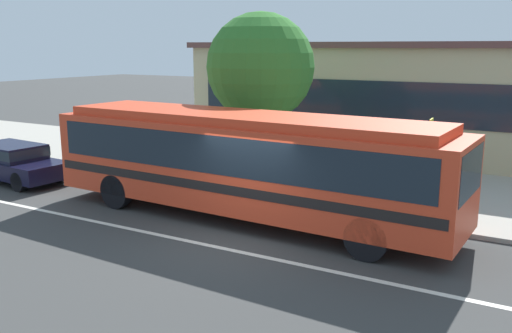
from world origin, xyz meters
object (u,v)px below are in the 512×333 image
object	(u,v)px
pedestrian_walking_along_curb	(250,158)
street_tree_near_stop	(261,67)
pedestrian_waiting_near_sign	(244,155)
transit_bus	(245,159)
sedan_behind_bus	(13,161)
bus_stop_sign	(429,156)

from	to	relation	value
pedestrian_walking_along_curb	street_tree_near_stop	xyz separation A→B (m)	(-0.37, 1.36, 2.81)
pedestrian_waiting_near_sign	pedestrian_walking_along_curb	world-z (taller)	pedestrian_waiting_near_sign
transit_bus	sedan_behind_bus	distance (m)	9.28
transit_bus	bus_stop_sign	distance (m)	4.80
bus_stop_sign	sedan_behind_bus	bearing A→B (deg)	-170.73
pedestrian_waiting_near_sign	street_tree_near_stop	world-z (taller)	street_tree_near_stop
pedestrian_waiting_near_sign	street_tree_near_stop	bearing A→B (deg)	93.56
sedan_behind_bus	bus_stop_sign	xyz separation A→B (m)	(13.61, 2.22, 1.11)
transit_bus	pedestrian_waiting_near_sign	xyz separation A→B (m)	(-1.66, 2.74, -0.53)
bus_stop_sign	street_tree_near_stop	distance (m)	6.77
street_tree_near_stop	bus_stop_sign	bearing A→B (deg)	-18.21
transit_bus	pedestrian_walking_along_curb	world-z (taller)	transit_bus
sedan_behind_bus	street_tree_near_stop	bearing A→B (deg)	29.47
sedan_behind_bus	pedestrian_waiting_near_sign	bearing A→B (deg)	21.66
bus_stop_sign	street_tree_near_stop	world-z (taller)	street_tree_near_stop
bus_stop_sign	transit_bus	bearing A→B (deg)	-155.95
pedestrian_waiting_near_sign	street_tree_near_stop	size ratio (longest dim) A/B	0.31
transit_bus	bus_stop_sign	size ratio (longest dim) A/B	4.34
street_tree_near_stop	pedestrian_waiting_near_sign	bearing A→B (deg)	-86.44
pedestrian_walking_along_curb	sedan_behind_bus	bearing A→B (deg)	-159.95
bus_stop_sign	pedestrian_waiting_near_sign	bearing A→B (deg)	172.59
sedan_behind_bus	pedestrian_walking_along_curb	world-z (taller)	pedestrian_walking_along_curb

